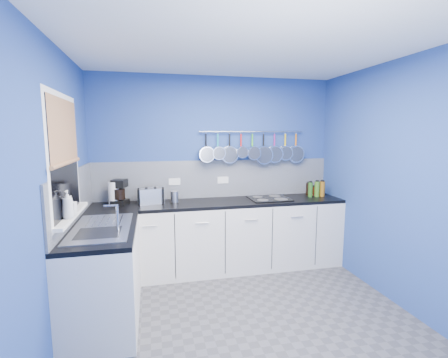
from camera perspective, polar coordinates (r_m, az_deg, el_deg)
name	(u,v)px	position (r m, az deg, el deg)	size (l,w,h in m)	color
floor	(246,320)	(3.35, 4.01, -23.73)	(3.20, 3.00, 0.02)	#47474C
ceiling	(249,43)	(2.95, 4.53, 22.89)	(3.20, 3.00, 0.02)	white
wall_back	(215,171)	(4.35, -1.57, 1.38)	(3.20, 0.02, 2.50)	navy
wall_front	(347,248)	(1.56, 21.03, -11.33)	(3.20, 0.02, 2.50)	navy
wall_left	(52,198)	(2.88, -28.17, -2.99)	(0.02, 3.00, 2.50)	navy
wall_right	(401,184)	(3.70, 28.87, -0.79)	(0.02, 3.00, 2.50)	navy
backsplash_back	(216,179)	(4.34, -1.51, 0.04)	(3.20, 0.02, 0.50)	gray
backsplash_left	(74,196)	(3.46, -25.11, -2.76)	(0.02, 1.80, 0.50)	gray
cabinet_run_back	(220,237)	(4.22, -0.70, -10.21)	(3.20, 0.60, 0.86)	silver
worktop_back	(220,203)	(4.11, -0.71, -4.24)	(3.20, 0.60, 0.04)	black
cabinet_run_left	(104,276)	(3.33, -20.44, -15.88)	(0.60, 1.20, 0.86)	silver
worktop_left	(102,230)	(3.18, -20.84, -8.43)	(0.60, 1.20, 0.04)	black
window_frame	(64,157)	(3.12, -26.47, 3.47)	(0.01, 1.00, 1.10)	white
window_glass	(65,157)	(3.12, -26.38, 3.47)	(0.01, 0.90, 1.00)	black
bamboo_blind	(64,131)	(3.11, -26.49, 7.61)	(0.01, 0.90, 0.55)	#B2764E
window_sill	(71,215)	(3.19, -25.45, -5.77)	(0.10, 0.98, 0.03)	white
sink_unit	(102,227)	(3.17, -20.86, -8.01)	(0.50, 0.95, 0.01)	silver
mixer_tap	(117,218)	(2.95, -18.37, -6.56)	(0.12, 0.08, 0.26)	silver
socket_left	(175,182)	(4.25, -8.76, -0.48)	(0.15, 0.01, 0.09)	white
socket_right	(223,180)	(4.35, -0.18, -0.20)	(0.15, 0.01, 0.09)	white
pot_rail	(252,132)	(4.38, 5.05, 8.36)	(0.02, 0.02, 1.45)	silver
soap_bottle_a	(68,204)	(2.98, -26.01, -4.08)	(0.09, 0.09, 0.24)	white
soap_bottle_b	(71,206)	(3.09, -25.52, -4.28)	(0.08, 0.08, 0.17)	white
paper_towel	(114,193)	(4.10, -18.99, -2.42)	(0.12, 0.12, 0.28)	white
coffee_maker	(120,192)	(4.09, -18.03, -2.24)	(0.17, 0.19, 0.30)	black
toaster	(151,196)	(4.05, -12.84, -2.96)	(0.30, 0.17, 0.19)	silver
canister	(175,197)	(4.08, -8.76, -3.12)	(0.10, 0.10, 0.14)	silver
hob	(269,199)	(4.29, 8.00, -3.45)	(0.51, 0.45, 0.01)	black
pan_0	(206,147)	(4.23, -3.21, 5.70)	(0.21, 0.11, 0.40)	silver
pan_1	(218,146)	(4.26, -1.09, 5.94)	(0.17, 0.12, 0.36)	silver
pan_2	(230,148)	(4.29, 1.00, 5.60)	(0.23, 0.06, 0.42)	silver
pan_3	(241,145)	(4.33, 3.05, 6.07)	(0.16, 0.11, 0.35)	silver
pan_4	(252,146)	(4.38, 5.06, 5.89)	(0.19, 0.12, 0.38)	silver
pan_5	(263,148)	(4.43, 7.02, 5.46)	(0.25, 0.07, 0.44)	silver
pan_6	(274,147)	(4.48, 8.94, 5.59)	(0.23, 0.07, 0.42)	silver
pan_7	(285,146)	(4.55, 10.81, 5.74)	(0.21, 0.07, 0.40)	silver
pan_8	(296,147)	(4.61, 12.62, 5.52)	(0.24, 0.06, 0.43)	silver
condiment_0	(319,190)	(4.69, 16.48, -1.88)	(0.07, 0.07, 0.14)	olive
condiment_1	(314,191)	(4.66, 15.68, -2.06)	(0.06, 0.06, 0.12)	#4C190C
condiment_2	(308,189)	(4.63, 14.73, -1.77)	(0.07, 0.07, 0.17)	black
condiment_3	(322,189)	(4.60, 17.03, -1.70)	(0.07, 0.07, 0.21)	#8C5914
condiment_4	(317,189)	(4.57, 16.17, -1.73)	(0.07, 0.07, 0.21)	#3F721E
condiment_5	(310,190)	(4.52, 15.09, -1.84)	(0.06, 0.06, 0.20)	#265919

